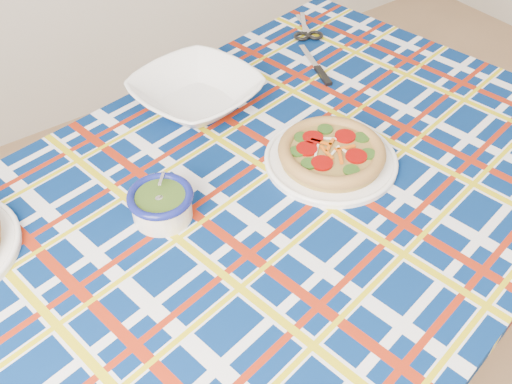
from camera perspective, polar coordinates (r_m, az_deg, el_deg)
floor at (r=2.03m, az=21.36°, el=-15.84°), size 4.00×4.00×0.00m
dining_table at (r=1.30m, az=0.84°, el=-3.05°), size 1.84×1.34×0.79m
tablecloth at (r=1.28m, az=0.85°, el=-2.26°), size 1.88×1.38×0.11m
main_focaccia_plate at (r=1.32m, az=7.57°, el=3.97°), size 0.37×0.37×0.06m
pesto_bowl at (r=1.19m, az=-9.47°, el=-1.02°), size 0.18×0.18×0.08m
serving_bowl at (r=1.50m, az=-6.01°, el=9.84°), size 0.37×0.37×0.08m
table_knife at (r=1.71m, az=5.41°, el=13.30°), size 0.10×0.23×0.01m
kitchen_scissors at (r=1.88m, az=4.77°, el=16.46°), size 0.18×0.22×0.02m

